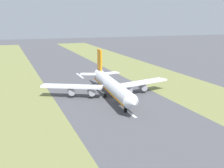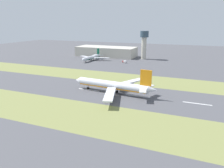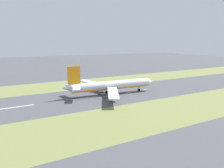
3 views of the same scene
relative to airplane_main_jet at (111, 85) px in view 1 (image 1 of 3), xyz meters
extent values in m
plane|color=#4C4C51|center=(0.71, 3.89, -6.02)|extent=(800.00, 800.00, 0.00)
cube|color=olive|center=(-44.29, 3.89, -6.02)|extent=(40.00, 600.00, 0.01)
cube|color=olive|center=(45.71, 3.89, -6.02)|extent=(40.00, 600.00, 0.01)
cube|color=silver|center=(0.71, -58.10, -6.01)|extent=(1.20, 18.00, 0.01)
cube|color=silver|center=(0.71, -18.10, -6.01)|extent=(1.20, 18.00, 0.01)
cube|color=silver|center=(0.71, 21.90, -6.01)|extent=(1.20, 18.00, 0.01)
cylinder|color=silver|center=(0.16, 1.90, 0.18)|extent=(10.65, 56.31, 6.00)
cone|color=silver|center=(2.70, 32.29, 0.18)|extent=(6.28, 5.47, 5.88)
cone|color=silver|center=(-2.43, -28.99, 0.98)|extent=(5.58, 6.40, 5.10)
cube|color=orange|center=(0.16, 1.90, -1.47)|extent=(10.16, 54.05, 0.70)
cube|color=silver|center=(-17.88, -3.84, -0.72)|extent=(29.48, 14.32, 0.90)
cube|color=silver|center=(17.00, -6.75, -0.72)|extent=(28.59, 18.42, 0.90)
cylinder|color=#93939E|center=(-9.14, -1.34, -3.17)|extent=(3.59, 5.05, 3.20)
cylinder|color=#93939E|center=(-18.40, -4.08, -3.17)|extent=(3.59, 5.05, 3.20)
cylinder|color=#93939E|center=(8.79, -2.84, -3.17)|extent=(3.59, 5.05, 3.20)
cylinder|color=#93939E|center=(17.47, -7.08, -3.17)|extent=(3.59, 5.05, 3.20)
cube|color=orange|center=(-2.01, -24.01, 8.68)|extent=(1.46, 8.04, 11.00)
cube|color=silver|center=(-7.49, -23.55, 1.18)|extent=(10.74, 6.57, 0.60)
cube|color=silver|center=(3.47, -24.47, 1.18)|extent=(10.92, 7.93, 0.60)
cylinder|color=#59595E|center=(1.93, 23.10, -3.52)|extent=(0.50, 0.50, 3.20)
cylinder|color=black|center=(1.93, 23.10, -5.12)|extent=(1.05, 1.87, 1.80)
cylinder|color=#59595E|center=(-2.68, -0.87, -3.52)|extent=(0.50, 0.50, 3.20)
cylinder|color=black|center=(-2.68, -0.87, -5.12)|extent=(1.05, 1.87, 1.80)
cylinder|color=#59595E|center=(2.50, -1.31, -3.52)|extent=(0.50, 0.50, 3.20)
cylinder|color=black|center=(2.50, -1.31, -5.12)|extent=(1.05, 1.87, 1.80)
camera|label=1|loc=(46.81, 133.80, 31.80)|focal=50.00mm
camera|label=2|loc=(-144.12, -57.26, 45.10)|focal=35.00mm
camera|label=3|loc=(126.63, -68.15, 29.62)|focal=35.00mm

